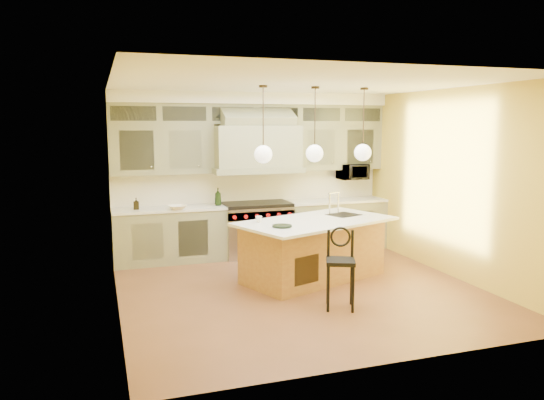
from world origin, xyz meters
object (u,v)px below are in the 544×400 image
object	(u,v)px
microwave	(353,172)
counter_stool	(340,263)
range	(257,229)
kitchen_island	(314,248)

from	to	relation	value
microwave	counter_stool	bearing A→B (deg)	-119.03
counter_stool	microwave	world-z (taller)	microwave
range	counter_stool	world-z (taller)	counter_stool
counter_stool	kitchen_island	bearing A→B (deg)	105.45
range	microwave	size ratio (longest dim) A/B	2.21
microwave	kitchen_island	bearing A→B (deg)	-130.62
range	counter_stool	bearing A→B (deg)	-85.76
kitchen_island	microwave	xyz separation A→B (m)	(1.54, 1.80, 0.98)
range	microwave	xyz separation A→B (m)	(1.95, 0.11, 0.96)
kitchen_island	microwave	world-z (taller)	microwave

